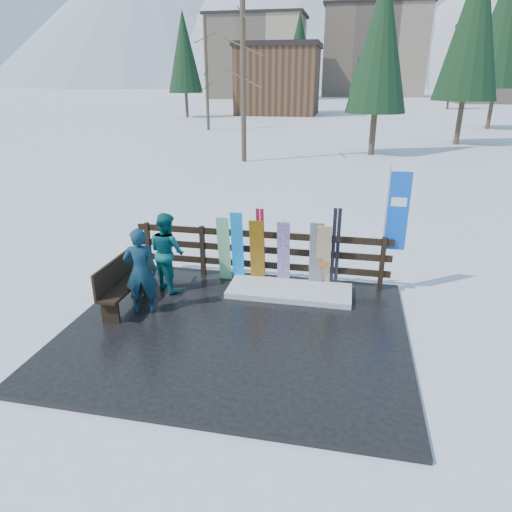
% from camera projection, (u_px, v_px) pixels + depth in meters
% --- Properties ---
extents(ground, '(700.00, 700.00, 0.00)m').
position_uv_depth(ground, '(236.00, 332.00, 8.19)').
color(ground, white).
rests_on(ground, ground).
extents(deck, '(6.00, 5.00, 0.08)m').
position_uv_depth(deck, '(236.00, 330.00, 8.18)').
color(deck, black).
rests_on(deck, ground).
extents(fence, '(5.60, 0.10, 1.15)m').
position_uv_depth(fence, '(260.00, 251.00, 9.94)').
color(fence, black).
rests_on(fence, deck).
extents(snow_patch, '(2.54, 1.00, 0.12)m').
position_uv_depth(snow_patch, '(289.00, 291.00, 9.46)').
color(snow_patch, white).
rests_on(snow_patch, deck).
extents(bench, '(0.41, 1.50, 0.97)m').
position_uv_depth(bench, '(120.00, 283.00, 8.75)').
color(bench, black).
rests_on(bench, deck).
extents(snowboard_0, '(0.26, 0.23, 1.60)m').
position_uv_depth(snowboard_0, '(237.00, 247.00, 9.77)').
color(snowboard_0, '#1094F7').
rests_on(snowboard_0, deck).
extents(snowboard_1, '(0.26, 0.23, 1.48)m').
position_uv_depth(snowboard_1, '(224.00, 249.00, 9.85)').
color(snowboard_1, white).
rests_on(snowboard_1, deck).
extents(snowboard_2, '(0.31, 0.27, 1.46)m').
position_uv_depth(snowboard_2, '(257.00, 252.00, 9.71)').
color(snowboard_2, '#FF9D05').
rests_on(snowboard_2, deck).
extents(snowboard_3, '(0.27, 0.27, 1.46)m').
position_uv_depth(snowboard_3, '(283.00, 254.00, 9.61)').
color(snowboard_3, silver).
rests_on(snowboard_3, deck).
extents(snowboard_4, '(0.29, 0.24, 1.48)m').
position_uv_depth(snowboard_4, '(316.00, 256.00, 9.47)').
color(snowboard_4, black).
rests_on(snowboard_4, deck).
extents(snowboard_5, '(0.29, 0.36, 1.44)m').
position_uv_depth(snowboard_5, '(323.00, 257.00, 9.45)').
color(snowboard_5, silver).
rests_on(snowboard_5, deck).
extents(ski_pair_a, '(0.16, 0.30, 1.70)m').
position_uv_depth(ski_pair_a, '(261.00, 246.00, 9.72)').
color(ski_pair_a, '#AD152F').
rests_on(ski_pair_a, deck).
extents(ski_pair_b, '(0.17, 0.18, 1.78)m').
position_uv_depth(ski_pair_b, '(335.00, 249.00, 9.41)').
color(ski_pair_b, black).
rests_on(ski_pair_b, deck).
extents(rental_flag, '(0.45, 0.04, 2.60)m').
position_uv_depth(rental_flag, '(395.00, 216.00, 9.13)').
color(rental_flag, silver).
rests_on(rental_flag, deck).
extents(person_front, '(0.70, 0.57, 1.67)m').
position_uv_depth(person_front, '(141.00, 271.00, 8.46)').
color(person_front, '#164852').
rests_on(person_front, deck).
extents(person_back, '(1.02, 0.97, 1.66)m').
position_uv_depth(person_back, '(167.00, 252.00, 9.44)').
color(person_back, '#0F6464').
rests_on(person_back, deck).
extents(resort_buildings, '(73.00, 87.60, 22.60)m').
position_uv_depth(resort_buildings, '(355.00, 55.00, 109.91)').
color(resort_buildings, tan).
rests_on(resort_buildings, ground).
extents(trees, '(42.16, 68.59, 14.19)m').
position_uv_depth(trees, '(380.00, 62.00, 48.61)').
color(trees, '#382B1E').
rests_on(trees, ground).
extents(mountains, '(520.00, 260.00, 120.00)m').
position_uv_depth(mountains, '(342.00, 3.00, 292.11)').
color(mountains, white).
rests_on(mountains, ground).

